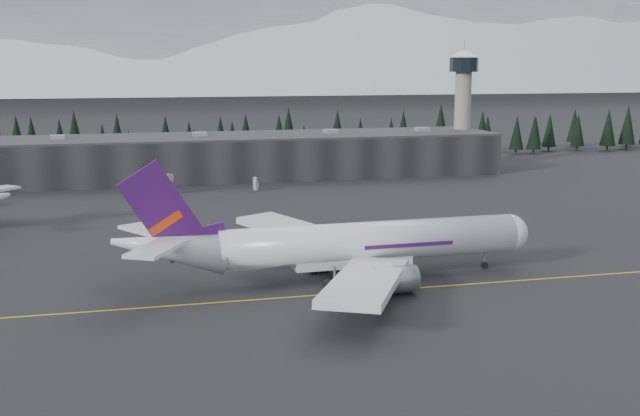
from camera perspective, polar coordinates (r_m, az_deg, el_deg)
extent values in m
plane|color=black|center=(122.61, 2.31, -5.77)|extent=(1400.00, 1400.00, 0.00)
cube|color=gold|center=(120.77, 2.58, -6.02)|extent=(400.00, 0.40, 0.02)
cube|color=black|center=(241.88, -6.14, 3.62)|extent=(160.00, 30.00, 12.00)
cube|color=#333335|center=(241.24, -6.17, 5.10)|extent=(160.00, 30.00, 0.60)
cylinder|color=gray|center=(264.90, 10.09, 6.27)|extent=(5.20, 5.20, 32.00)
cylinder|color=black|center=(264.29, 10.21, 10.00)|extent=(9.20, 9.20, 4.50)
cone|color=silver|center=(264.30, 10.23, 10.75)|extent=(10.00, 10.00, 2.00)
cube|color=black|center=(278.21, -7.24, 4.78)|extent=(360.00, 20.00, 15.00)
cylinder|color=silver|center=(128.05, 3.64, -2.39)|extent=(48.86, 7.39, 6.36)
sphere|color=silver|center=(137.81, 13.26, -1.74)|extent=(6.36, 6.36, 6.36)
cone|color=silver|center=(121.43, -10.70, -2.80)|extent=(17.93, 6.73, 9.20)
cube|color=silver|center=(141.98, -0.96, -1.81)|extent=(21.89, 30.05, 2.72)
cylinder|color=#92959A|center=(138.63, 2.19, -2.88)|extent=(6.97, 4.17, 4.03)
cube|color=silver|center=(111.39, 3.29, -5.23)|extent=(20.94, 30.32, 2.72)
cylinder|color=#92959A|center=(119.24, 5.29, -5.11)|extent=(6.97, 4.17, 4.03)
cube|color=#38104E|center=(120.30, -11.04, -0.30)|extent=(13.43, 0.81, 15.78)
cube|color=red|center=(120.61, -10.91, -1.04)|extent=(5.18, 0.70, 3.89)
cube|color=silver|center=(127.17, -11.92, -1.56)|extent=(10.12, 12.44, 0.53)
cube|color=silver|center=(114.77, -11.51, -2.83)|extent=(9.79, 12.51, 0.53)
cylinder|color=black|center=(136.79, 11.63, -3.59)|extent=(0.53, 0.53, 3.18)
cylinder|color=black|center=(131.33, -0.13, -3.95)|extent=(0.53, 0.53, 3.18)
cylinder|color=black|center=(122.46, 1.05, -5.01)|extent=(0.53, 0.53, 3.18)
imported|color=#BDBEC0|center=(213.20, -10.66, 1.18)|extent=(3.36, 5.79, 1.52)
imported|color=white|center=(215.90, -4.56, 1.41)|extent=(4.03, 3.10, 1.28)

